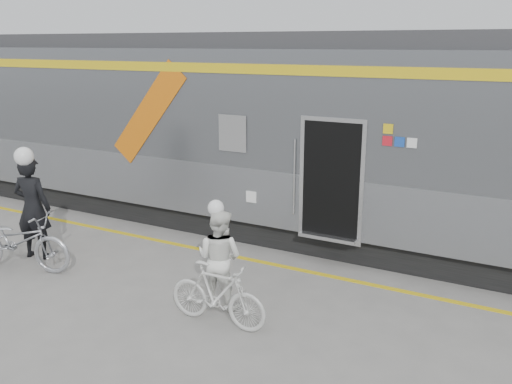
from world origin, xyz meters
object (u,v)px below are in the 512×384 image
Objects in this scene: man at (33,208)px; bicycle_left at (18,241)px; woman at (219,258)px; bicycle_right at (217,295)px.

bicycle_left is (0.20, -0.55, -0.44)m from man.
bicycle_left is 3.90m from woman.
bicycle_left is at bearing 7.30° from woman.
man reaches higher than woman.
bicycle_left is at bearing 95.37° from man.
man is 4.06m from woman.
bicycle_left is 1.32× the size of bicycle_right.
man reaches higher than bicycle_right.
woman reaches higher than bicycle_right.
man is at bearing 81.99° from bicycle_right.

